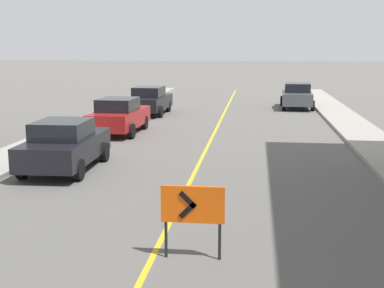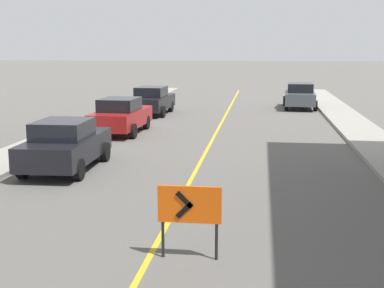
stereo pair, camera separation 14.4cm
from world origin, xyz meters
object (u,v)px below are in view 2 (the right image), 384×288
Objects in this scene: parked_car_opposite_side at (300,96)px; parked_car_curb_mid at (121,116)px; arrow_barricade_primary at (189,207)px; parked_car_curb_near at (65,145)px; parked_car_curb_far at (152,100)px.

parked_car_curb_mid is at bearing -125.40° from parked_car_opposite_side.
arrow_barricade_primary is 25.00m from parked_car_opposite_side.
parked_car_curb_near is at bearing -86.66° from parked_car_curb_mid.
arrow_barricade_primary is 0.31× the size of parked_car_curb_mid.
parked_car_curb_mid and parked_car_curb_far have the same top height.
parked_car_curb_near and parked_car_curb_mid have the same top height.
parked_car_curb_mid reaches higher than arrow_barricade_primary.
parked_car_curb_far is 9.51m from parked_car_opposite_side.
parked_car_curb_near is at bearing -112.29° from parked_car_opposite_side.
parked_car_curb_near is 0.99× the size of parked_car_curb_far.
arrow_barricade_primary is 0.31× the size of parked_car_curb_near.
parked_car_curb_far is (-4.94, 20.62, -0.17)m from arrow_barricade_primary.
parked_car_curb_near is 0.99× the size of parked_car_opposite_side.
parked_car_opposite_side reaches higher than arrow_barricade_primary.
parked_car_curb_near is at bearing -86.85° from parked_car_curb_far.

